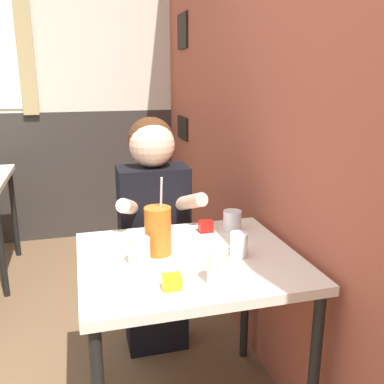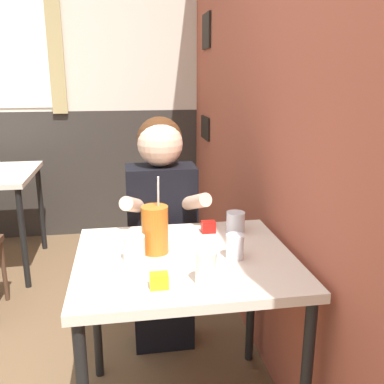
% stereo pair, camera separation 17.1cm
% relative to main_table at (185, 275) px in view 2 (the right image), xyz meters
% --- Properties ---
extents(brick_wall_right, '(0.08, 4.54, 2.70)m').
position_rel_main_table_xyz_m(brick_wall_right, '(0.47, 1.01, 0.70)').
color(brick_wall_right, '#9E4C38').
rests_on(brick_wall_right, ground_plane).
extents(back_wall, '(5.51, 0.09, 2.70)m').
position_rel_main_table_xyz_m(back_wall, '(-0.83, 2.31, 0.70)').
color(back_wall, beige).
rests_on(back_wall, ground_plane).
extents(main_table, '(0.83, 0.72, 0.73)m').
position_rel_main_table_xyz_m(main_table, '(0.00, 0.00, 0.00)').
color(main_table, beige).
rests_on(main_table, ground_plane).
extents(person_seated, '(0.42, 0.41, 1.21)m').
position_rel_main_table_xyz_m(person_seated, '(-0.04, 0.54, -0.00)').
color(person_seated, black).
rests_on(person_seated, ground_plane).
extents(cocktail_pitcher, '(0.10, 0.10, 0.31)m').
position_rel_main_table_xyz_m(cocktail_pitcher, '(-0.11, 0.06, 0.17)').
color(cocktail_pitcher, '#C6661E').
rests_on(cocktail_pitcher, main_table).
extents(glass_near_pitcher, '(0.07, 0.07, 0.09)m').
position_rel_main_table_xyz_m(glass_near_pitcher, '(0.18, -0.05, 0.13)').
color(glass_near_pitcher, silver).
rests_on(glass_near_pitcher, main_table).
extents(glass_center, '(0.07, 0.07, 0.11)m').
position_rel_main_table_xyz_m(glass_center, '(0.04, -0.23, 0.14)').
color(glass_center, silver).
rests_on(glass_center, main_table).
extents(glass_far_side, '(0.08, 0.08, 0.10)m').
position_rel_main_table_xyz_m(glass_far_side, '(-0.19, -0.01, 0.13)').
color(glass_far_side, silver).
rests_on(glass_far_side, main_table).
extents(glass_by_brick, '(0.08, 0.08, 0.09)m').
position_rel_main_table_xyz_m(glass_by_brick, '(0.26, 0.22, 0.13)').
color(glass_by_brick, silver).
rests_on(glass_by_brick, main_table).
extents(condiment_ketchup, '(0.06, 0.04, 0.05)m').
position_rel_main_table_xyz_m(condiment_ketchup, '(0.14, 0.23, 0.11)').
color(condiment_ketchup, '#B7140F').
rests_on(condiment_ketchup, main_table).
extents(condiment_mustard, '(0.06, 0.04, 0.05)m').
position_rel_main_table_xyz_m(condiment_mustard, '(-0.12, -0.23, 0.11)').
color(condiment_mustard, yellow).
rests_on(condiment_mustard, main_table).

